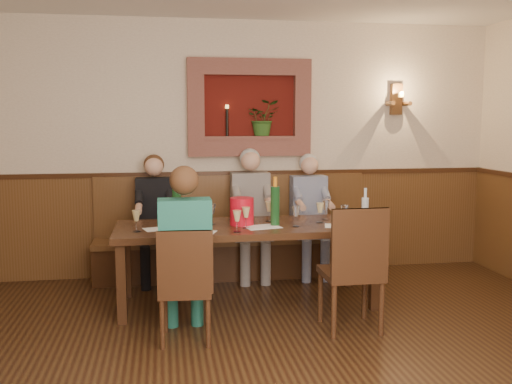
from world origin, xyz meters
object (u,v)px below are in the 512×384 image
person_chair_front (185,268)px  water_bottle (365,211)px  dining_table (246,233)px  chair_near_left (186,308)px  person_bench_mid (251,225)px  wine_bottle_green_a (275,205)px  person_bench_left (155,231)px  person_bench_right (310,226)px  bench (234,247)px  wine_bottle_green_b (177,207)px  spittoon_bucket (242,211)px  chair_near_right (351,294)px

person_chair_front → water_bottle: 1.77m
dining_table → chair_near_left: size_ratio=2.64×
person_bench_mid → wine_bottle_green_a: (0.08, -0.90, 0.36)m
dining_table → water_bottle: (1.06, -0.25, 0.22)m
wine_bottle_green_a → water_bottle: (0.80, -0.19, -0.05)m
person_bench_left → person_bench_right: bearing=0.0°
bench → person_chair_front: size_ratio=2.17×
water_bottle → wine_bottle_green_b: bearing=170.1°
person_bench_right → wine_bottle_green_a: bearing=-122.5°
dining_table → spittoon_bucket: (-0.04, 0.02, 0.20)m
person_bench_left → chair_near_right: bearing=-45.8°
bench → person_bench_right: person_bench_right is taller
person_bench_left → person_chair_front: person_chair_front is taller
person_bench_mid → person_chair_front: bearing=-115.7°
person_chair_front → dining_table: bearing=52.4°
person_bench_left → wine_bottle_green_a: bearing=-39.0°
chair_near_right → wine_bottle_green_a: bearing=123.5°
chair_near_right → wine_bottle_green_b: wine_bottle_green_b is taller
person_bench_mid → person_bench_right: bearing=0.2°
person_bench_right → spittoon_bucket: person_bench_right is taller
person_bench_mid → water_bottle: (0.88, -1.09, 0.31)m
chair_near_right → spittoon_bucket: (-0.79, 0.83, 0.57)m
person_chair_front → person_bench_mid: bearing=64.3°
person_bench_left → person_bench_right: person_bench_left is taller
person_chair_front → spittoon_bucket: bearing=54.9°
spittoon_bucket → water_bottle: (1.10, -0.27, 0.02)m
bench → water_bottle: size_ratio=8.45×
chair_near_right → person_bench_mid: (-0.57, 1.64, 0.28)m
person_bench_mid → wine_bottle_green_a: size_ratio=3.13×
spittoon_bucket → water_bottle: size_ratio=0.71×
dining_table → bench: bearing=90.0°
bench → person_bench_mid: (0.18, -0.11, 0.26)m
wine_bottle_green_b → water_bottle: bearing=-9.9°
chair_near_right → water_bottle: size_ratio=2.93×
bench → person_bench_left: (-0.85, -0.10, 0.23)m
bench → water_bottle: bearing=-48.3°
bench → person_bench_right: 0.87m
person_bench_right → water_bottle: bearing=-78.2°
chair_near_right → person_chair_front: bearing=179.0°
chair_near_right → person_bench_right: 1.67m
chair_near_left → dining_table: bearing=58.6°
spittoon_bucket → water_bottle: bearing=-13.7°
dining_table → wine_bottle_green_b: (-0.64, 0.05, 0.26)m
bench → chair_near_right: 1.90m
dining_table → person_bench_left: size_ratio=1.77×
person_bench_right → spittoon_bucket: 1.24m
bench → wine_bottle_green_a: wine_bottle_green_a is taller
person_bench_mid → person_bench_right: 0.66m
bench → person_bench_right: bearing=-7.1°
chair_near_left → person_bench_mid: 1.87m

